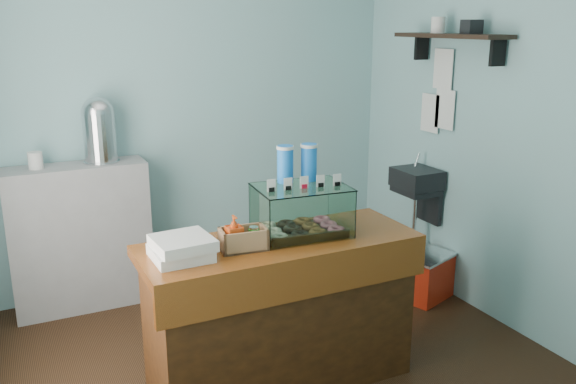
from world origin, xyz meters
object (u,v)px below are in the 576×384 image
display_case (300,204)px  coffee_urn (99,128)px  counter (280,311)px  red_cooler (425,276)px

display_case → coffee_urn: coffee_urn is taller
counter → red_cooler: (1.51, 0.54, -0.28)m
counter → coffee_urn: size_ratio=3.33×
display_case → red_cooler: bearing=24.3°
coffee_urn → display_case: bearing=-60.2°
display_case → red_cooler: (1.34, 0.46, -0.89)m
coffee_urn → red_cooler: (2.21, -1.05, -1.17)m
counter → red_cooler: counter is taller
display_case → coffee_urn: bearing=125.2°
red_cooler → display_case: bearing=179.2°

